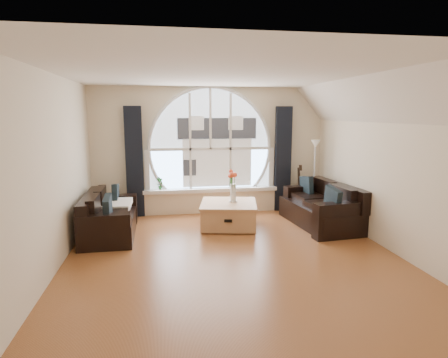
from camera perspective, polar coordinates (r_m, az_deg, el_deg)
ground at (r=5.84m, az=1.45°, el=-11.72°), size 5.00×5.50×0.01m
ceiling at (r=5.46m, az=1.58°, el=15.65°), size 5.00×5.50×0.01m
wall_back at (r=8.19m, az=-2.09°, el=4.27°), size 5.00×0.01×2.70m
wall_front at (r=2.89m, az=11.82°, el=-6.41°), size 5.00×0.01×2.70m
wall_left at (r=5.59m, az=-24.52°, el=0.76°), size 0.01×5.50×2.70m
wall_right at (r=6.44m, az=23.94°, el=1.89°), size 0.01×5.50×2.70m
attic_slope at (r=6.23m, az=22.24°, el=11.00°), size 0.92×5.50×0.72m
arched_window at (r=8.14m, az=-2.08°, el=6.17°), size 2.60×0.06×2.15m
window_sill at (r=8.22m, az=-1.97°, el=-1.64°), size 2.90×0.22×0.08m
window_frame at (r=8.11m, az=-2.05°, el=6.16°), size 2.76×0.08×2.15m
neighbor_house at (r=8.15m, az=-1.01°, el=5.30°), size 1.70×0.02×1.50m
curtain_left at (r=8.05m, az=-13.36°, el=2.47°), size 0.35×0.12×2.30m
curtain_right at (r=8.44m, az=8.87°, el=2.96°), size 0.35×0.12×2.30m
sofa_left at (r=7.01m, az=-16.86°, el=-5.01°), size 0.87×1.70×0.75m
sofa_right at (r=7.57m, az=14.34°, el=-3.80°), size 1.11×1.92×0.81m
coffee_chest at (r=7.27m, az=0.70°, el=-5.24°), size 1.22×1.22×0.51m
throw_blanket at (r=7.23m, az=-16.04°, el=-3.71°), size 0.58×0.58×0.10m
vase_flowers at (r=7.21m, az=1.39°, el=-0.44°), size 0.24×0.24×0.70m
floor_lamp at (r=8.28m, az=13.44°, el=0.22°), size 0.24×0.24×1.60m
guitar at (r=8.43m, az=11.08°, el=-1.38°), size 0.36×0.24×1.06m
potted_plant at (r=8.12m, az=-9.66°, el=-0.65°), size 0.17×0.15×0.27m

